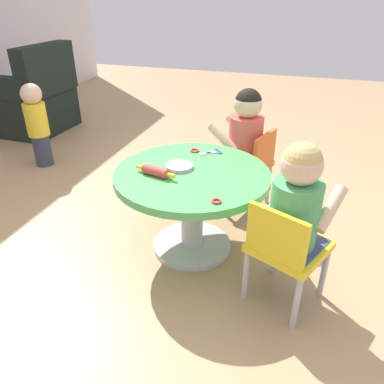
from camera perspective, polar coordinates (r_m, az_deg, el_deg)
ground_plane at (r=2.17m, az=0.00°, el=-8.32°), size 10.00×10.00×0.00m
craft_table at (r=1.98m, az=0.00°, el=-0.18°), size 0.81×0.81×0.48m
child_chair_left at (r=1.70m, az=14.04°, el=-8.36°), size 0.40×0.40×0.54m
seated_child_left at (r=1.61m, az=15.68°, el=-1.25°), size 0.43×0.39×0.51m
child_chair_right at (r=2.44m, az=8.62°, el=4.09°), size 0.38×0.38×0.54m
seated_child_right at (r=2.37m, az=8.15°, el=9.31°), size 0.36×0.41×0.51m
armchair_dark at (r=4.20m, az=-23.16°, el=12.72°), size 0.73×0.74×0.85m
toddler_standing at (r=3.27m, az=-22.56°, el=9.70°), size 0.17×0.17×0.67m
rolling_pin at (r=1.88m, az=-5.59°, el=3.19°), size 0.08×0.23×0.05m
craft_scissors at (r=2.15m, az=3.32°, el=6.08°), size 0.13×0.13×0.01m
playdough_blob_0 at (r=1.96m, az=-1.92°, el=3.93°), size 0.14×0.14×0.02m
cookie_cutter_0 at (r=2.17m, az=0.39°, el=6.35°), size 0.05×0.05×0.01m
cookie_cutter_1 at (r=1.65m, az=3.75°, el=-1.40°), size 0.05×0.05×0.01m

